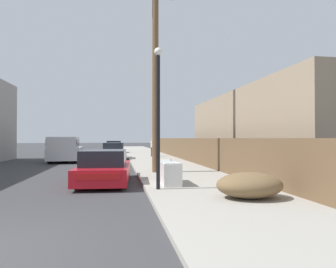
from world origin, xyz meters
The scene contains 12 objects.
sidewalk_curb centered at (5.30, 23.50, 0.06)m, with size 4.20×63.00×0.12m, color #9E998E.
discarded_fridge centered at (4.11, 5.80, 0.51)m, with size 0.62×1.68×0.81m.
parked_sports_car_red centered at (1.84, 7.09, 0.58)m, with size 2.09×4.49×1.28m.
car_parked_mid centered at (2.04, 19.73, 0.64)m, with size 1.98×4.14×1.37m.
car_parked_far centered at (1.86, 29.71, 0.67)m, with size 1.89×4.43×1.43m.
pickup_truck centered at (-1.45, 18.13, 0.91)m, with size 2.29×5.57×1.81m.
utility_pole centered at (4.09, 9.47, 4.88)m, with size 1.80×0.30×9.30m.
street_lamp centered at (3.59, 4.75, 2.73)m, with size 0.26×0.26×4.48m.
brush_pile centered at (5.83, 2.96, 0.47)m, with size 1.81×1.39×0.69m.
wooden_fence centered at (7.25, 20.50, 0.92)m, with size 0.08×38.51×1.61m, color brown.
building_right_house centered at (11.01, 10.16, 2.07)m, with size 6.00×13.76×4.14m, color gray.
pedestrian centered at (5.37, 21.67, 0.96)m, with size 0.34×0.34×1.65m.
Camera 1 is at (2.32, -4.62, 1.73)m, focal length 32.00 mm.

